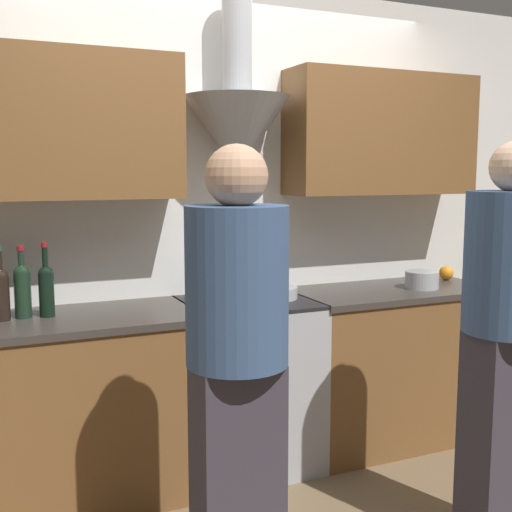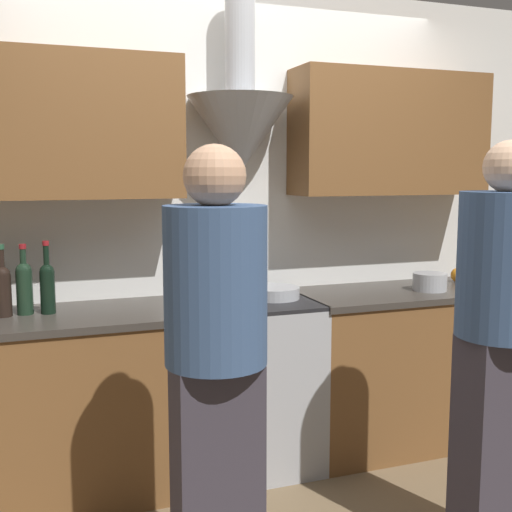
% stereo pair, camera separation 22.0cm
% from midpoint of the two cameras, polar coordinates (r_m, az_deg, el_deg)
% --- Properties ---
extents(ground_plane, '(12.00, 12.00, 0.00)m').
position_cam_midpoint_polar(ground_plane, '(3.39, -0.18, -20.35)').
color(ground_plane, brown).
extents(wall_back, '(8.40, 0.56, 2.60)m').
position_cam_midpoint_polar(wall_back, '(3.57, -4.15, 5.68)').
color(wall_back, white).
rests_on(wall_back, ground_plane).
extents(counter_left, '(1.18, 0.62, 0.91)m').
position_cam_midpoint_polar(counter_left, '(3.30, -17.77, -12.84)').
color(counter_left, brown).
rests_on(counter_left, ground_plane).
extents(counter_right, '(1.20, 0.62, 0.91)m').
position_cam_midpoint_polar(counter_right, '(3.91, 10.27, -9.37)').
color(counter_right, brown).
rests_on(counter_right, ground_plane).
extents(stove_range, '(0.66, 0.60, 0.91)m').
position_cam_midpoint_polar(stove_range, '(3.50, -2.53, -11.24)').
color(stove_range, '#A8AAAF').
rests_on(stove_range, ground_plane).
extents(wine_bottle_2, '(0.08, 0.08, 0.34)m').
position_cam_midpoint_polar(wine_bottle_2, '(3.18, -23.65, -2.89)').
color(wine_bottle_2, black).
rests_on(wine_bottle_2, counter_left).
extents(wine_bottle_3, '(0.08, 0.08, 0.34)m').
position_cam_midpoint_polar(wine_bottle_3, '(3.19, -21.93, -2.67)').
color(wine_bottle_3, black).
rests_on(wine_bottle_3, counter_left).
extents(wine_bottle_4, '(0.07, 0.07, 0.35)m').
position_cam_midpoint_polar(wine_bottle_4, '(3.18, -20.05, -2.67)').
color(wine_bottle_4, black).
rests_on(wine_bottle_4, counter_left).
extents(stock_pot, '(0.23, 0.23, 0.16)m').
position_cam_midpoint_polar(stock_pot, '(3.37, -5.27, -2.74)').
color(stock_pot, '#A8AAAF').
rests_on(stock_pot, stove_range).
extents(mixing_bowl, '(0.26, 0.26, 0.06)m').
position_cam_midpoint_polar(mixing_bowl, '(3.44, -0.31, -3.28)').
color(mixing_bowl, '#A8AAAF').
rests_on(mixing_bowl, stove_range).
extents(orange_fruit, '(0.09, 0.09, 0.09)m').
position_cam_midpoint_polar(orange_fruit, '(4.16, 15.12, -1.47)').
color(orange_fruit, orange).
rests_on(orange_fruit, counter_right).
extents(saucepan, '(0.19, 0.19, 0.10)m').
position_cam_midpoint_polar(saucepan, '(3.83, 12.93, -2.09)').
color(saucepan, '#A8AAAF').
rests_on(saucepan, counter_right).
extents(person_foreground_left, '(0.35, 0.35, 1.67)m').
position_cam_midpoint_polar(person_foreground_left, '(2.25, -4.52, -9.53)').
color(person_foreground_left, '#38333D').
rests_on(person_foreground_left, ground_plane).
extents(person_foreground_right, '(0.37, 0.37, 1.70)m').
position_cam_midpoint_polar(person_foreground_right, '(2.77, 19.35, -6.38)').
color(person_foreground_right, '#38333D').
rests_on(person_foreground_right, ground_plane).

